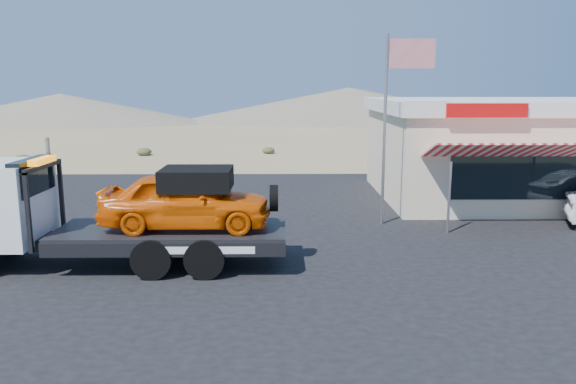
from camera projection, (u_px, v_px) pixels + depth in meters
The scene contains 6 objects.
ground at pixel (224, 269), 13.82m from camera, with size 120.00×120.00×0.00m, color olive.
asphalt_lot at pixel (300, 236), 16.79m from camera, with size 32.00×24.00×0.02m, color black.
tow_truck at pixel (110, 209), 13.83m from camera, with size 8.11×2.41×2.71m.
jerky_store at pixel (508, 148), 22.39m from camera, with size 10.40×9.97×3.90m.
flagpole at pixel (393, 108), 17.60m from camera, with size 1.55×0.10×6.00m.
distant_hills at pixel (188, 107), 67.52m from camera, with size 126.00×48.00×4.20m.
Camera 1 is at (1.43, -13.24, 4.45)m, focal length 35.00 mm.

